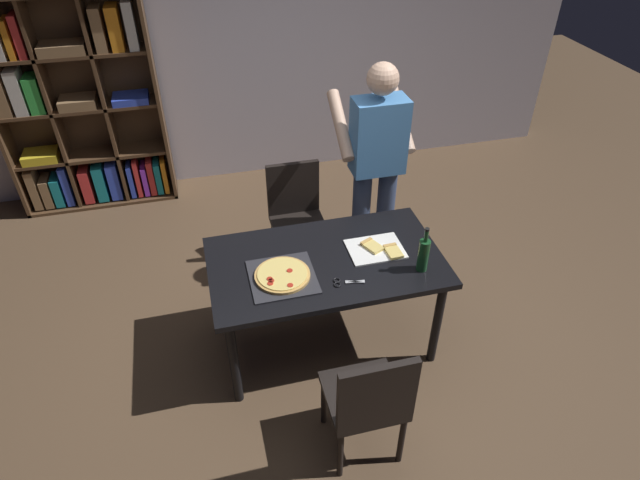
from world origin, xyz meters
TOP-DOWN VIEW (x-y plane):
  - ground_plane at (0.00, 0.00)m, footprint 12.00×12.00m
  - back_wall at (0.00, 2.60)m, footprint 6.40×0.10m
  - dining_table at (0.00, 0.00)m, footprint 1.50×0.86m
  - chair_near_camera at (-0.00, -0.92)m, footprint 0.42×0.42m
  - chair_far_side at (0.00, 0.92)m, footprint 0.42×0.42m
  - bookshelf at (-1.68, 2.38)m, footprint 1.40×0.35m
  - person_serving_pizza at (0.56, 0.70)m, footprint 0.55×0.54m
  - pepperoni_pizza_on_tray at (-0.30, -0.10)m, footprint 0.40×0.40m
  - pizza_slices_on_towel at (0.36, 0.02)m, footprint 0.36×0.28m
  - wine_bottle at (0.56, -0.23)m, footprint 0.07×0.07m
  - kitchen_scissors at (0.05, -0.24)m, footprint 0.20×0.09m

SIDE VIEW (x-z plane):
  - ground_plane at x=0.00m, z-range 0.00..0.00m
  - chair_near_camera at x=0.00m, z-range 0.06..0.96m
  - chair_far_side at x=0.00m, z-range 0.06..0.96m
  - dining_table at x=0.00m, z-range 0.29..1.04m
  - kitchen_scissors at x=0.05m, z-range 0.75..0.76m
  - pizza_slices_on_towel at x=0.36m, z-range 0.74..0.78m
  - pepperoni_pizza_on_tray at x=-0.30m, z-range 0.75..0.78m
  - wine_bottle at x=0.56m, z-range 0.71..1.03m
  - bookshelf at x=-1.68m, z-range -0.04..1.91m
  - person_serving_pizza at x=0.56m, z-range 0.12..1.87m
  - back_wall at x=0.00m, z-range 0.00..2.80m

